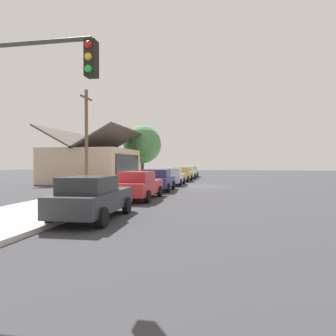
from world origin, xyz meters
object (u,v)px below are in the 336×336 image
at_px(car_ivory, 188,172).
at_px(car_seafoam, 191,171).
at_px(car_navy, 158,180).
at_px(traffic_light_main, 28,101).
at_px(car_charcoal, 93,197).
at_px(car_silver, 173,176).
at_px(shade_tree, 142,145).
at_px(utility_pole_wooden, 86,138).
at_px(fire_hydrant_red, 165,178).
at_px(car_mustard, 182,174).
at_px(car_cherry, 139,185).

xyz_separation_m(car_ivory, car_seafoam, (5.52, 0.07, -0.00)).
distance_m(car_navy, traffic_light_main, 15.76).
relative_size(car_charcoal, car_ivory, 0.97).
bearing_deg(car_charcoal, car_ivory, -2.11).
bearing_deg(car_silver, shade_tree, 27.86).
height_order(car_navy, utility_pole_wooden, utility_pole_wooden).
xyz_separation_m(car_charcoal, car_silver, (17.24, -0.03, 0.00)).
relative_size(traffic_light_main, fire_hydrant_red, 7.32).
bearing_deg(car_silver, fire_hydrant_red, 19.79).
relative_size(car_silver, car_seafoam, 0.97).
height_order(car_silver, utility_pole_wooden, utility_pole_wooden).
bearing_deg(car_silver, car_navy, 177.42).
distance_m(car_silver, car_ivory, 11.75).
bearing_deg(car_charcoal, car_navy, -1.68).
bearing_deg(car_seafoam, traffic_light_main, 177.10).
relative_size(car_mustard, traffic_light_main, 0.84).
relative_size(car_silver, traffic_light_main, 0.89).
bearing_deg(car_mustard, car_charcoal, -177.74).
bearing_deg(car_ivory, traffic_light_main, 177.63).
xyz_separation_m(car_cherry, car_navy, (5.34, 0.05, -0.00)).
relative_size(car_seafoam, shade_tree, 0.70).
xyz_separation_m(shade_tree, traffic_light_main, (-31.27, -5.88, -0.92)).
distance_m(car_cherry, utility_pole_wooden, 7.71).
distance_m(car_silver, car_seafoam, 17.27).
relative_size(traffic_light_main, utility_pole_wooden, 0.69).
bearing_deg(car_seafoam, shade_tree, 139.16).
xyz_separation_m(car_charcoal, car_cherry, (6.17, 0.02, 0.00)).
distance_m(car_navy, car_silver, 5.74).
bearing_deg(car_navy, traffic_light_main, 179.32).
xyz_separation_m(car_seafoam, utility_pole_wooden, (-23.76, 5.34, 3.11)).
height_order(car_cherry, car_mustard, same).
xyz_separation_m(traffic_light_main, utility_pole_wooden, (14.77, 5.66, 0.44)).
bearing_deg(car_ivory, car_silver, 177.19).
relative_size(car_mustard, fire_hydrant_red, 6.17).
bearing_deg(car_seafoam, utility_pole_wooden, 163.95).
relative_size(car_navy, traffic_light_main, 0.86).
distance_m(car_cherry, car_seafoam, 28.34).
relative_size(car_silver, shade_tree, 0.68).
distance_m(car_cherry, car_silver, 11.07).
bearing_deg(car_ivory, car_mustard, 177.75).
height_order(car_cherry, car_ivory, same).
height_order(car_charcoal, traffic_light_main, traffic_light_main).
xyz_separation_m(car_cherry, utility_pole_wooden, (4.58, 5.36, 3.11)).
bearing_deg(car_cherry, traffic_light_main, -178.46).
bearing_deg(shade_tree, car_navy, -160.63).
distance_m(car_charcoal, car_silver, 17.24).
distance_m(traffic_light_main, fire_hydrant_red, 25.12).
height_order(car_cherry, car_silver, same).
bearing_deg(car_cherry, utility_pole_wooden, 49.35).
bearing_deg(car_cherry, car_navy, 0.43).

